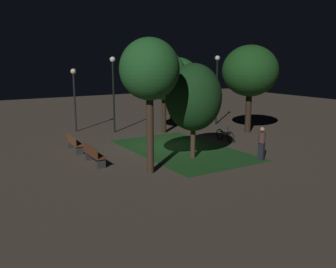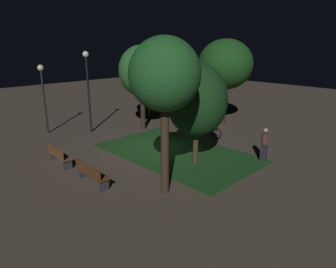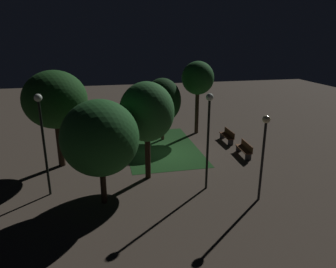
% 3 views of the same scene
% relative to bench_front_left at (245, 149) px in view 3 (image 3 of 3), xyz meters
% --- Properties ---
extents(ground_plane, '(60.00, 60.00, 0.00)m').
position_rel_bench_front_left_xyz_m(ground_plane, '(1.43, 4.77, -0.48)').
color(ground_plane, '#473D33').
extents(grass_lawn, '(8.22, 4.89, 0.01)m').
position_rel_bench_front_left_xyz_m(grass_lawn, '(2.67, 5.02, -0.48)').
color(grass_lawn, '#194219').
rests_on(grass_lawn, ground).
extents(bench_front_left, '(1.83, 0.59, 0.88)m').
position_rel_bench_front_left_xyz_m(bench_front_left, '(0.00, 0.00, 0.00)').
color(bench_front_left, brown).
rests_on(bench_front_left, ground).
extents(bench_lawn_edge, '(1.81, 0.50, 0.88)m').
position_rel_bench_front_left_xyz_m(bench_lawn_edge, '(2.85, -0.00, 0.00)').
color(bench_lawn_edge, '#512D19').
rests_on(bench_lawn_edge, ground).
extents(tree_right_canopy, '(3.46, 3.46, 4.92)m').
position_rel_bench_front_left_xyz_m(tree_right_canopy, '(-4.09, 9.05, 2.72)').
color(tree_right_canopy, '#2D2116').
rests_on(tree_right_canopy, ground).
extents(tree_near_wall, '(2.70, 2.70, 4.60)m').
position_rel_bench_front_left_xyz_m(tree_near_wall, '(4.30, 4.57, 2.49)').
color(tree_near_wall, '#423021').
rests_on(tree_near_wall, ground).
extents(tree_left_canopy, '(3.59, 3.59, 5.68)m').
position_rel_bench_front_left_xyz_m(tree_left_canopy, '(0.88, 11.44, 3.52)').
color(tree_left_canopy, '#2D2116').
rests_on(tree_left_canopy, ground).
extents(tree_back_left, '(2.87, 2.87, 5.30)m').
position_rel_bench_front_left_xyz_m(tree_back_left, '(-1.91, 6.63, 3.24)').
color(tree_back_left, '#2D2116').
rests_on(tree_back_left, ground).
extents(tree_tall_center, '(2.46, 2.46, 5.64)m').
position_rel_bench_front_left_xyz_m(tree_tall_center, '(5.37, 1.61, 3.84)').
color(tree_tall_center, '#38281C').
rests_on(tree_tall_center, ground).
extents(lamp_post_near_wall, '(0.36, 0.36, 5.02)m').
position_rel_bench_front_left_xyz_m(lamp_post_near_wall, '(-2.73, 11.66, 2.89)').
color(lamp_post_near_wall, black).
rests_on(lamp_post_near_wall, ground).
extents(lamp_post_plaza_west, '(0.36, 0.36, 4.93)m').
position_rel_bench_front_left_xyz_m(lamp_post_plaza_west, '(-3.76, 3.91, 2.83)').
color(lamp_post_plaza_west, black).
rests_on(lamp_post_plaza_west, ground).
extents(lamp_post_path_center, '(0.36, 0.36, 4.17)m').
position_rel_bench_front_left_xyz_m(lamp_post_path_center, '(-5.39, 1.82, 2.38)').
color(lamp_post_path_center, black).
rests_on(lamp_post_path_center, ground).
extents(bicycle, '(1.62, 0.06, 0.93)m').
position_rel_bench_front_left_xyz_m(bicycle, '(2.22, 8.37, -0.14)').
color(bicycle, black).
rests_on(bicycle, ground).
extents(pedestrian, '(0.32, 0.32, 1.61)m').
position_rel_bench_front_left_xyz_m(pedestrian, '(6.33, 7.16, 0.37)').
color(pedestrian, black).
rests_on(pedestrian, ground).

